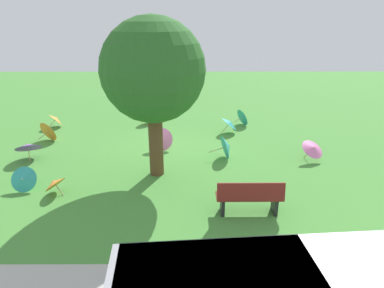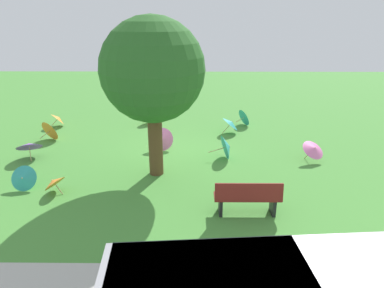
% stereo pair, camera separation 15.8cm
% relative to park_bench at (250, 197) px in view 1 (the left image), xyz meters
% --- Properties ---
extents(ground, '(40.00, 40.00, 0.00)m').
position_rel_park_bench_xyz_m(ground, '(2.21, -3.61, -0.47)').
color(ground, '#478C38').
extents(park_bench, '(1.60, 0.49, 0.90)m').
position_rel_park_bench_xyz_m(park_bench, '(0.00, 0.00, 0.00)').
color(park_bench, maroon).
rests_on(park_bench, ground).
extents(shade_tree, '(2.94, 2.94, 4.62)m').
position_rel_park_bench_xyz_m(shade_tree, '(2.45, -2.31, 2.65)').
color(shade_tree, brown).
rests_on(shade_tree, ground).
extents(parasol_teal_0, '(0.77, 0.85, 0.74)m').
position_rel_park_bench_xyz_m(parasol_teal_0, '(-0.22, -6.23, -0.02)').
color(parasol_teal_0, tan).
rests_on(parasol_teal_0, ground).
extents(parasol_orange_0, '(0.88, 0.91, 0.68)m').
position_rel_park_bench_xyz_m(parasol_orange_0, '(7.31, -7.08, -0.09)').
color(parasol_orange_0, tan).
rests_on(parasol_orange_0, ground).
extents(parasol_purple_0, '(1.08, 1.06, 0.75)m').
position_rel_park_bench_xyz_m(parasol_purple_0, '(6.89, -3.45, 0.01)').
color(parasol_purple_0, tan).
rests_on(parasol_purple_0, ground).
extents(parasol_teal_1, '(0.73, 0.64, 0.68)m').
position_rel_park_bench_xyz_m(parasol_teal_1, '(6.04, -1.23, -0.12)').
color(parasol_teal_1, tan).
rests_on(parasol_teal_1, ground).
extents(parasol_teal_2, '(0.91, 0.90, 0.86)m').
position_rel_park_bench_xyz_m(parasol_teal_2, '(0.18, -3.50, -0.03)').
color(parasol_teal_2, tan).
rests_on(parasol_teal_2, ground).
extents(parasol_orange_2, '(0.74, 0.77, 0.57)m').
position_rel_park_bench_xyz_m(parasol_orange_2, '(5.11, -1.05, -0.14)').
color(parasol_orange_2, tan).
rests_on(parasol_orange_2, ground).
extents(parasol_pink_1, '(0.87, 0.85, 0.84)m').
position_rel_park_bench_xyz_m(parasol_pink_1, '(2.49, -4.26, -0.05)').
color(parasol_pink_1, tan).
rests_on(parasol_pink_1, ground).
extents(parasol_orange_3, '(0.93, 0.85, 0.82)m').
position_rel_park_bench_xyz_m(parasol_orange_3, '(6.90, -5.31, -0.05)').
color(parasol_orange_3, tan).
rests_on(parasol_orange_3, ground).
extents(parasol_teal_3, '(0.75, 0.87, 0.77)m').
position_rel_park_bench_xyz_m(parasol_teal_3, '(-0.95, -7.33, -0.08)').
color(parasol_teal_3, tan).
rests_on(parasol_teal_3, ground).
extents(parasol_orange_4, '(0.70, 0.79, 0.70)m').
position_rel_park_bench_xyz_m(parasol_orange_4, '(3.27, -7.59, -0.12)').
color(parasol_orange_4, tan).
rests_on(parasol_orange_4, ground).
extents(parasol_pink_2, '(0.99, 0.97, 0.74)m').
position_rel_park_bench_xyz_m(parasol_pink_2, '(-2.65, -3.25, -0.00)').
color(parasol_pink_2, tan).
rests_on(parasol_pink_2, ground).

